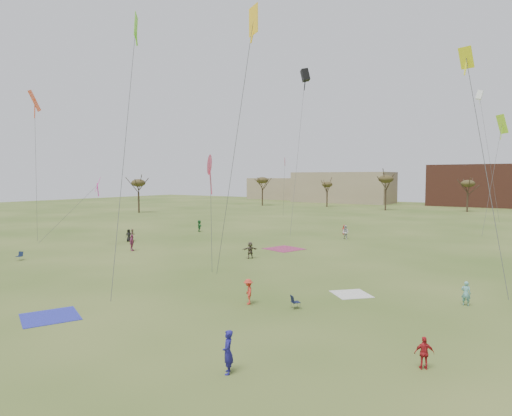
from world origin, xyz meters
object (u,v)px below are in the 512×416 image
Objects in this scene: flyer_near_right at (228,352)px; spectator_fore_a at (424,353)px; camp_chair_left at (20,258)px; camp_chair_center at (295,305)px.

spectator_fore_a is at bearing 90.85° from flyer_near_right.
camp_chair_left is (-33.29, 8.50, -0.69)m from flyer_near_right.
camp_chair_center is (-9.03, 4.64, -0.47)m from spectator_fore_a.
flyer_near_right reaches higher than camp_chair_left.
flyer_near_right is 1.30× the size of spectator_fore_a.
spectator_fore_a is 10.16m from camp_chair_center.
spectator_fore_a reaches higher than camp_chair_center.
flyer_near_right is at bearing 141.13° from camp_chair_center.
spectator_fore_a reaches higher than camp_chair_left.
camp_chair_center is (-2.16, 9.83, -0.69)m from flyer_near_right.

